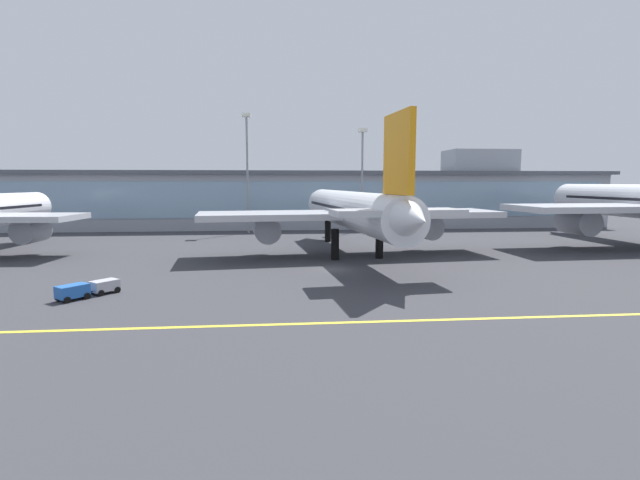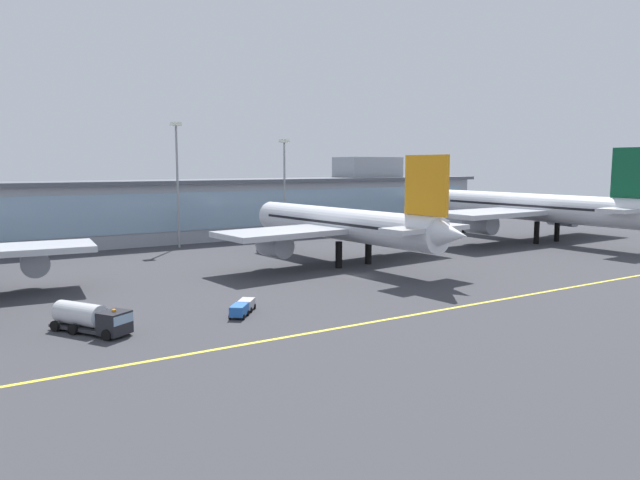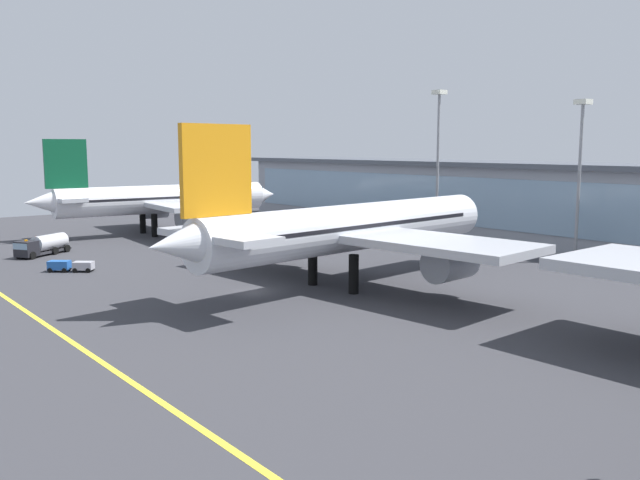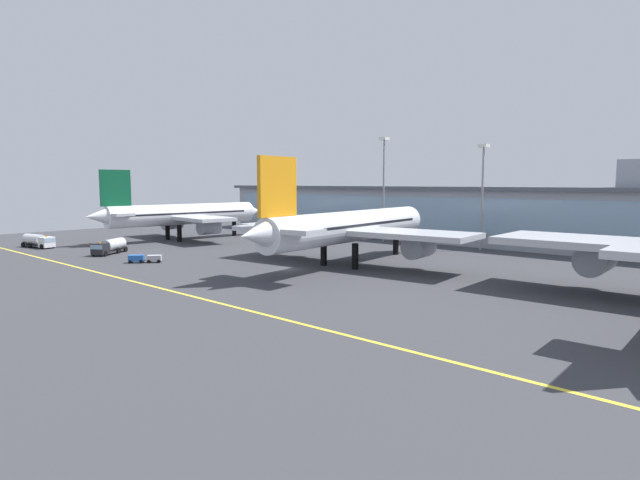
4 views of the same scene
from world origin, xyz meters
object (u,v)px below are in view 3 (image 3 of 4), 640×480
Objects in this scene: fuel_tanker_truck at (42,245)px; baggage_tug_near at (70,266)px; apron_light_mast_centre at (580,156)px; airliner_near_left at (163,200)px; airliner_near_right at (351,229)px; safety_cone at (35,238)px; apron_light_mast_west at (438,145)px.

fuel_tanker_truck is 1.70× the size of baggage_tug_near.
apron_light_mast_centre is (36.26, 56.45, 13.77)m from baggage_tug_near.
airliner_near_right reaches higher than airliner_near_left.
airliner_near_left is 70.82m from apron_light_mast_centre.
airliner_near_left is 76.21× the size of safety_cone.
apron_light_mast_west is (27.40, 54.62, 14.56)m from fuel_tanker_truck.
safety_cone is at bearing -132.33° from apron_light_mast_west.
baggage_tug_near is at bearing 54.73° from fuel_tanker_truck.
apron_light_mast_west is (11.78, 55.69, 15.27)m from baggage_tug_near.
apron_light_mast_west is (38.78, 29.96, 9.85)m from airliner_near_left.
baggage_tug_near is at bearing -101.95° from apron_light_mast_west.
airliner_near_left is 0.90× the size of airliner_near_right.
apron_light_mast_west is at bearing -178.22° from apron_light_mast_centre.
apron_light_mast_west is at bearing -152.08° from baggage_tug_near.
safety_cone is (-70.34, -51.10, -14.25)m from apron_light_mast_centre.
apron_light_mast_west reaches higher than safety_cone.
airliner_near_right reaches higher than fuel_tanker_truck.
fuel_tanker_truck is at bearing -150.42° from airliner_near_left.
baggage_tug_near is (-28.51, -22.38, -5.72)m from airliner_near_right.
fuel_tanker_truck is at bearing -133.13° from apron_light_mast_centre.
apron_light_mast_centre reaches higher than airliner_near_left.
airliner_near_left is 22.37m from safety_cone.
baggage_tug_near is 68.49m from apron_light_mast_centre.
airliner_near_right is at bearing -102.81° from apron_light_mast_centre.
airliner_near_right is at bearing 167.99° from baggage_tug_near.
apron_light_mast_centre is at bearing -172.85° from baggage_tug_near.
airliner_near_right is 38.48m from apron_light_mast_west.
baggage_tug_near is 0.24× the size of apron_light_mast_centre.
airliner_near_right is at bearing 84.43° from fuel_tanker_truck.
airliner_near_right is 84.43× the size of safety_cone.
fuel_tanker_truck is 15.67m from baggage_tug_near.
apron_light_mast_centre is (63.26, 30.72, 8.34)m from airliner_near_left.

